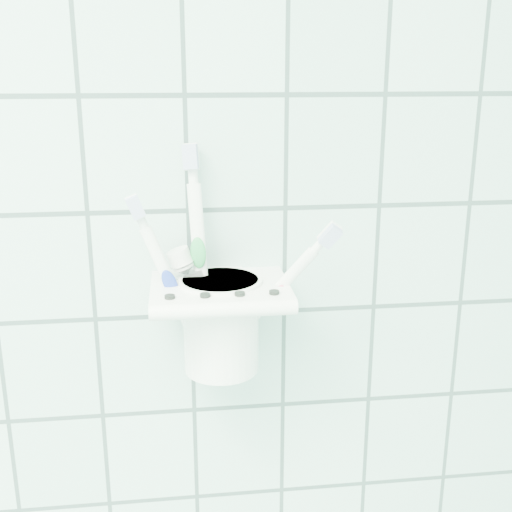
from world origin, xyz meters
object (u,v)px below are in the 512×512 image
Objects in this scene: holder_bracket at (220,292)px; toothbrush_orange at (216,268)px; cup at (221,321)px; toothpaste_tube at (217,292)px; toothbrush_blue at (205,257)px; toothbrush_pink at (204,275)px.

toothbrush_orange reaches higher than holder_bracket.
holder_bracket is 0.03m from cup.
toothpaste_tube is at bearing 99.59° from cup.
holder_bracket and cup have the same top height.
toothbrush_blue is (-0.01, 0.01, 0.03)m from holder_bracket.
toothbrush_blue is 1.69× the size of toothpaste_tube.
toothbrush_blue is 0.04m from toothpaste_tube.
toothbrush_pink reaches higher than toothpaste_tube.
cup is 0.03m from toothpaste_tube.
toothbrush_orange is (-0.00, 0.01, 0.05)m from cup.
cup is at bearing -73.99° from toothbrush_orange.
toothbrush_pink is 0.02m from toothbrush_orange.
toothbrush_pink is 1.41× the size of toothpaste_tube.
toothpaste_tube is at bearing 50.63° from toothbrush_blue.
toothpaste_tube is (-0.00, 0.01, 0.03)m from cup.
toothbrush_blue reaches higher than toothbrush_pink.
toothpaste_tube is at bearing 61.45° from toothbrush_orange.
toothpaste_tube reaches higher than cup.
toothbrush_blue reaches higher than holder_bracket.
holder_bracket is at bearing -82.46° from toothbrush_orange.
toothbrush_blue is at bearing 61.27° from toothbrush_pink.
toothbrush_pink is at bearing 172.96° from holder_bracket.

